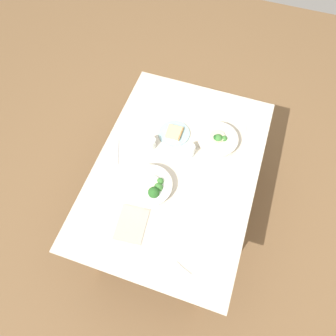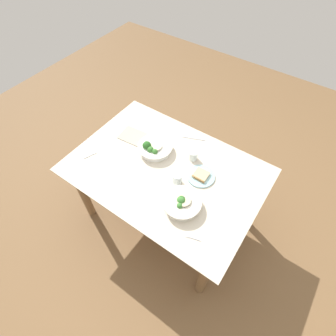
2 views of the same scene
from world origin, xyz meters
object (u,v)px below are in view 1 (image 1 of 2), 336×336
Objects in this scene: water_glass_side at (190,150)px; fork_by_near_bowl at (183,268)px; bread_side_plate at (174,133)px; broccoli_bowl_near at (217,140)px; water_glass_center at (151,143)px; table_knife_left at (118,152)px; fork_by_far_bowl at (245,128)px; broccoli_bowl_far at (151,187)px; napkin_folded_upper at (132,224)px.

fork_by_near_bowl is (-0.70, -0.18, -0.04)m from water_glass_side.
bread_side_plate is 1.99× the size of fork_by_near_bowl.
broccoli_bowl_near reaches higher than fork_by_near_bowl.
bread_side_plate is 0.18m from water_glass_side.
broccoli_bowl_near is 0.20m from water_glass_side.
water_glass_center is 0.22m from table_knife_left.
fork_by_far_bowl is at bearing -77.67° from fork_by_near_bowl.
table_knife_left is at bearing -73.98° from fork_by_far_bowl.
table_knife_left is at bearing 59.12° from broccoli_bowl_far.
water_glass_center is 0.76× the size of fork_by_far_bowl.
napkin_folded_upper is (0.14, 0.35, 0.00)m from fork_by_near_bowl.
water_glass_side reaches higher than bread_side_plate.
water_glass_center reaches higher than fork_by_near_bowl.
fork_by_near_bowl is at bearing -22.42° from fork_by_far_bowl.
broccoli_bowl_far is 2.76× the size of fork_by_far_bowl.
table_knife_left is (0.18, 0.29, -0.03)m from broccoli_bowl_far.
table_knife_left is at bearing -22.88° from fork_by_near_bowl.
fork_by_far_bowl is at bearing -28.59° from napkin_folded_upper.
fork_by_far_bowl is at bearing -43.75° from water_glass_side.
water_glass_center is 0.54m from napkin_folded_upper.
broccoli_bowl_near reaches higher than water_glass_side.
bread_side_plate is (0.43, -0.01, -0.02)m from broccoli_bowl_far.
water_glass_side reaches higher than water_glass_center.
fork_by_near_bowl and table_knife_left have the same top height.
water_glass_side is 0.46m from table_knife_left.
broccoli_bowl_near is 0.83m from fork_by_near_bowl.
broccoli_bowl_far is 0.50m from fork_by_near_bowl.
broccoli_bowl_near is 0.65m from table_knife_left.
water_glass_center is (-0.16, 0.40, 0.00)m from broccoli_bowl_near.
broccoli_bowl_far is at bearing -50.92° from fork_by_far_bowl.
bread_side_plate is (-0.02, 0.29, -0.03)m from broccoli_bowl_near.
napkin_folded_upper reaches higher than fork_by_near_bowl.
napkin_folded_upper is (-0.67, 0.04, -0.01)m from bread_side_plate.
fork_by_near_bowl is at bearing -178.02° from broccoli_bowl_near.
fork_by_far_bowl is 0.94× the size of fork_by_near_bowl.
water_glass_side is 0.43× the size of table_knife_left.
broccoli_bowl_near reaches higher than table_knife_left.
broccoli_bowl_far is 1.27× the size of napkin_folded_upper.
fork_by_far_bowl and fork_by_near_bowl have the same top height.
fork_by_far_bowl is 0.99m from napkin_folded_upper.
napkin_folded_upper is (-0.24, 0.03, -0.03)m from broccoli_bowl_far.
broccoli_bowl_near is 2.66× the size of fork_by_far_bowl.
water_glass_center reaches higher than bread_side_plate.
napkin_folded_upper is at bearing 173.67° from broccoli_bowl_far.
bread_side_plate is 0.39m from table_knife_left.
water_glass_side is 0.80× the size of fork_by_near_bowl.
broccoli_bowl_far is 0.34m from table_knife_left.
broccoli_bowl_far reaches higher than table_knife_left.
bread_side_plate is 1.07× the size of table_knife_left.
water_glass_center is at bearing -38.18° from fork_by_near_bowl.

